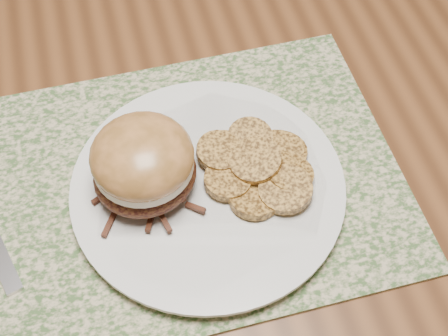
# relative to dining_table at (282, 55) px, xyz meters

# --- Properties ---
(ground) EXTENTS (3.50, 3.50, 0.00)m
(ground) POSITION_rel_dining_table_xyz_m (0.00, 0.00, -0.67)
(ground) COLOR #56351D
(ground) RESTS_ON ground
(dining_table) EXTENTS (1.50, 0.90, 0.75)m
(dining_table) POSITION_rel_dining_table_xyz_m (0.00, 0.00, 0.00)
(dining_table) COLOR brown
(dining_table) RESTS_ON ground
(placemat) EXTENTS (0.45, 0.33, 0.00)m
(placemat) POSITION_rel_dining_table_xyz_m (-0.19, -0.22, 0.08)
(placemat) COLOR #3E5C2F
(placemat) RESTS_ON dining_table
(dinner_plate) EXTENTS (0.26, 0.26, 0.02)m
(dinner_plate) POSITION_rel_dining_table_xyz_m (-0.16, -0.24, 0.09)
(dinner_plate) COLOR silver
(dinner_plate) RESTS_ON placemat
(pork_sandwich) EXTENTS (0.13, 0.13, 0.08)m
(pork_sandwich) POSITION_rel_dining_table_xyz_m (-0.22, -0.23, 0.14)
(pork_sandwich) COLOR black
(pork_sandwich) RESTS_ON dinner_plate
(roasted_potatoes) EXTENTS (0.13, 0.14, 0.03)m
(roasted_potatoes) POSITION_rel_dining_table_xyz_m (-0.11, -0.24, 0.11)
(roasted_potatoes) COLOR #B37E34
(roasted_potatoes) RESTS_ON dinner_plate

